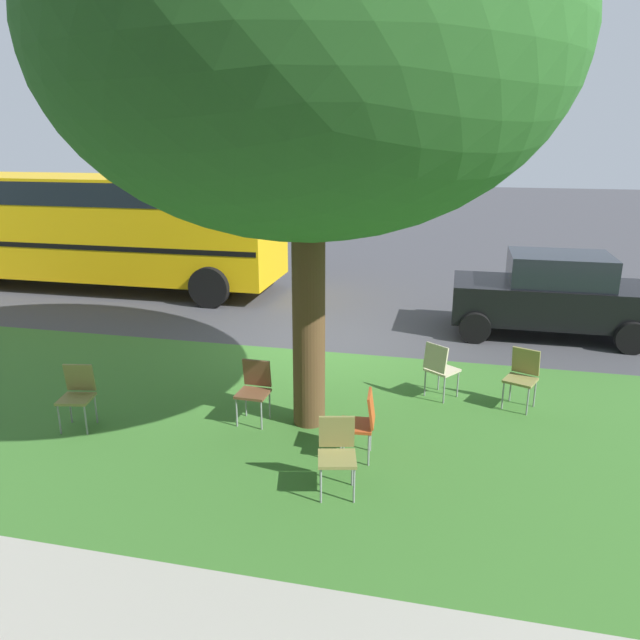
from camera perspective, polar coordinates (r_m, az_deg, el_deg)
The scene contains 11 objects.
ground at distance 11.43m, azimuth 0.08°, elevation -2.64°, with size 80.00×80.00×0.00m, color #424247.
grass_verge at distance 8.58m, azimuth -4.69°, elevation -9.63°, with size 48.00×6.00×0.01m, color #3D752D.
street_tree at distance 7.74m, azimuth -1.23°, elevation 24.88°, with size 6.28×6.28×7.24m.
chair_0 at distance 8.88m, azimuth -21.97°, elevation -6.29°, with size 0.49×0.49×0.88m.
chair_1 at distance 9.28m, azimuth 11.25°, elevation -4.31°, with size 0.58×0.58×0.88m.
chair_2 at distance 8.44m, azimuth -6.22°, elevation -6.27°, with size 0.43×0.44×0.88m.
chair_3 at distance 9.31m, azimuth 18.62°, elevation -4.84°, with size 0.54×0.55×0.88m.
chair_4 at distance 7.48m, azimuth 4.02°, elevation -9.41°, with size 0.45×0.45×0.88m.
chair_5 at distance 6.82m, azimuth 1.61°, elevation -12.14°, with size 0.50×0.50×0.88m.
parked_car at distance 12.82m, azimuth 21.00°, elevation 2.30°, with size 3.70×1.92×1.65m.
school_bus at distance 17.03m, azimuth -21.60°, elevation 8.80°, with size 10.40×2.80×2.88m.
Camera 1 is at (-2.37, 10.50, 3.84)m, focal length 33.79 mm.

